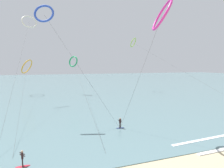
# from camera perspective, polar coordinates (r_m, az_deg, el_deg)

# --- Properties ---
(sea_water) EXTENTS (400.00, 200.00, 0.08)m
(sea_water) POSITION_cam_1_polar(r_m,az_deg,el_deg) (117.48, -13.57, 0.62)
(sea_water) COLOR slate
(sea_water) RESTS_ON ground
(surfer_crimson) EXTENTS (1.40, 0.62, 1.70)m
(surfer_crimson) POSITION_cam_1_polar(r_m,az_deg,el_deg) (22.00, -25.64, -20.04)
(surfer_crimson) COLOR red
(surfer_crimson) RESTS_ON ground
(surfer_navy) EXTENTS (1.40, 0.72, 1.70)m
(surfer_navy) POSITION_cam_1_polar(r_m,az_deg,el_deg) (30.79, 2.49, -11.97)
(surfer_navy) COLOR navy
(surfer_navy) RESTS_ON ground
(kite_magenta) EXTENTS (5.64, 7.69, 18.92)m
(kite_magenta) POSITION_cam_1_polar(r_m,az_deg,el_deg) (27.33, 14.98, 19.61)
(kite_magenta) COLOR #CC288E
(kite_magenta) RESTS_ON ground
(kite_cobalt) EXTENTS (12.91, 8.54, 20.56)m
(kite_cobalt) POSITION_cam_1_polar(r_m,az_deg,el_deg) (35.64, -19.98, 19.51)
(kite_cobalt) COLOR #2647B7
(kite_cobalt) RESTS_ON ground
(kite_emerald) EXTENTS (4.31, 49.60, 13.47)m
(kite_emerald) POSITION_cam_1_polar(r_m,az_deg,el_deg) (67.41, -11.73, 6.71)
(kite_emerald) COLOR #199351
(kite_emerald) RESTS_ON ground
(kite_amber) EXTENTS (5.34, 52.55, 12.23)m
(kite_amber) POSITION_cam_1_polar(r_m,az_deg,el_deg) (71.24, -24.52, 4.86)
(kite_amber) COLOR orange
(kite_amber) RESTS_ON ground
(kite_ivory) EXTENTS (4.36, 35.81, 23.56)m
(kite_ivory) POSITION_cam_1_polar(r_m,az_deg,el_deg) (57.07, -23.94, 16.90)
(kite_ivory) COLOR silver
(kite_ivory) RESTS_ON ground
(kite_lime) EXTENTS (4.24, 54.39, 21.18)m
(kite_lime) POSITION_cam_1_polar(r_m,az_deg,el_deg) (77.50, 6.55, 12.42)
(kite_lime) COLOR #8CC62D
(kite_lime) RESTS_ON ground
(wave_crest_mid) EXTENTS (15.29, 1.27, 0.12)m
(wave_crest_mid) POSITION_cam_1_polar(r_m,az_deg,el_deg) (31.09, 29.12, -14.01)
(wave_crest_mid) COLOR white
(wave_crest_mid) RESTS_ON ground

